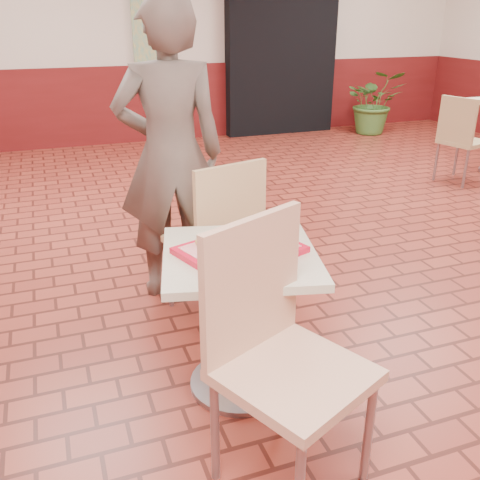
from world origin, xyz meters
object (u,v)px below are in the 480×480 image
object	(u,v)px
chair_main_front	(277,345)
long_john_donut	(261,244)
customer	(170,155)
main_table	(240,299)
chair_second_left	(461,136)
ring_donut	(207,241)
serving_tray	(240,250)
potted_plant	(374,102)
paper_cup	(269,226)
chair_main_back	(219,233)

from	to	relation	value
chair_main_front	long_john_donut	xyz separation A→B (m)	(0.12, 0.46, 0.18)
chair_main_front	customer	bearing A→B (deg)	65.51
main_table	chair_second_left	size ratio (longest dim) A/B	0.79
ring_donut	chair_second_left	size ratio (longest dim) A/B	0.11
serving_tray	chair_second_left	size ratio (longest dim) A/B	0.54
customer	serving_tray	xyz separation A→B (m)	(0.05, -1.05, -0.17)
potted_plant	ring_donut	bearing A→B (deg)	-129.75
chair_main_front	serving_tray	size ratio (longest dim) A/B	2.12
ring_donut	potted_plant	world-z (taller)	potted_plant
serving_tray	long_john_donut	world-z (taller)	long_john_donut
main_table	ring_donut	xyz separation A→B (m)	(-0.13, 0.07, 0.27)
customer	paper_cup	bearing A→B (deg)	108.79
paper_cup	main_table	bearing A→B (deg)	-158.24
long_john_donut	ring_donut	bearing A→B (deg)	150.33
chair_main_back	chair_second_left	xyz separation A→B (m)	(3.12, 1.71, -0.03)
customer	chair_main_back	bearing A→B (deg)	118.20
chair_main_back	serving_tray	size ratio (longest dim) A/B	1.96
potted_plant	long_john_donut	bearing A→B (deg)	-127.58
chair_main_front	paper_cup	bearing A→B (deg)	45.79
serving_tray	chair_main_back	bearing A→B (deg)	80.31
chair_second_left	ring_donut	bearing A→B (deg)	109.30
ring_donut	chair_second_left	distance (m)	4.07
long_john_donut	customer	bearing A→B (deg)	96.63
ring_donut	chair_second_left	world-z (taller)	chair_second_left
customer	serving_tray	bearing A→B (deg)	99.65
chair_main_front	chair_main_back	size ratio (longest dim) A/B	1.08
chair_second_left	long_john_donut	bearing A→B (deg)	112.33
main_table	serving_tray	distance (m)	0.24
main_table	serving_tray	xyz separation A→B (m)	(-0.00, 0.00, 0.24)
ring_donut	paper_cup	world-z (taller)	paper_cup
main_table	chair_second_left	world-z (taller)	chair_second_left
chair_second_left	potted_plant	xyz separation A→B (m)	(0.54, 2.41, -0.04)
main_table	potted_plant	size ratio (longest dim) A/B	0.77
ring_donut	long_john_donut	world-z (taller)	long_john_donut
paper_cup	potted_plant	bearing A→B (deg)	52.39
ring_donut	paper_cup	bearing A→B (deg)	-0.71
chair_main_front	chair_main_back	world-z (taller)	chair_main_front
paper_cup	chair_second_left	size ratio (longest dim) A/B	0.11
customer	paper_cup	size ratio (longest dim) A/B	17.81
main_table	customer	distance (m)	1.13
main_table	paper_cup	xyz separation A→B (m)	(0.16, 0.06, 0.31)
serving_tray	main_table	bearing A→B (deg)	0.00
chair_main_front	chair_second_left	distance (m)	4.35
main_table	chair_main_back	world-z (taller)	chair_main_back
ring_donut	potted_plant	bearing A→B (deg)	50.25
customer	long_john_donut	distance (m)	1.11
chair_second_left	potted_plant	size ratio (longest dim) A/B	0.98
main_table	ring_donut	distance (m)	0.31
chair_main_back	paper_cup	size ratio (longest dim) A/B	9.50
chair_main_back	potted_plant	xyz separation A→B (m)	(3.67, 4.13, -0.07)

